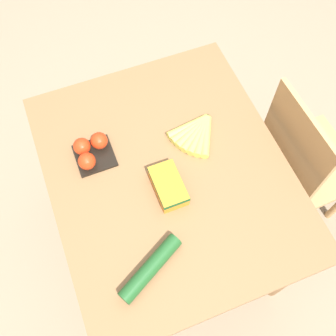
# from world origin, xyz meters

# --- Properties ---
(ground_plane) EXTENTS (12.00, 12.00, 0.00)m
(ground_plane) POSITION_xyz_m (0.00, 0.00, 0.00)
(ground_plane) COLOR gray
(dining_table) EXTENTS (1.09, 0.90, 0.78)m
(dining_table) POSITION_xyz_m (0.00, 0.00, 0.66)
(dining_table) COLOR olive
(dining_table) RESTS_ON ground_plane
(chair) EXTENTS (0.43, 0.41, 0.96)m
(chair) POSITION_xyz_m (0.06, 0.65, 0.50)
(chair) COLOR tan
(chair) RESTS_ON ground_plane
(banana_bunch) EXTENTS (0.19, 0.20, 0.03)m
(banana_bunch) POSITION_xyz_m (-0.11, 0.17, 0.79)
(banana_bunch) COLOR brown
(banana_bunch) RESTS_ON dining_table
(tomato_pack) EXTENTS (0.15, 0.15, 0.08)m
(tomato_pack) POSITION_xyz_m (-0.18, -0.25, 0.81)
(tomato_pack) COLOR black
(tomato_pack) RESTS_ON dining_table
(carrot_bag) EXTENTS (0.18, 0.10, 0.06)m
(carrot_bag) POSITION_xyz_m (0.07, -0.03, 0.81)
(carrot_bag) COLOR orange
(carrot_bag) RESTS_ON dining_table
(cucumber_near) EXTENTS (0.17, 0.26, 0.05)m
(cucumber_near) POSITION_xyz_m (0.33, -0.19, 0.80)
(cucumber_near) COLOR #1E5123
(cucumber_near) RESTS_ON dining_table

